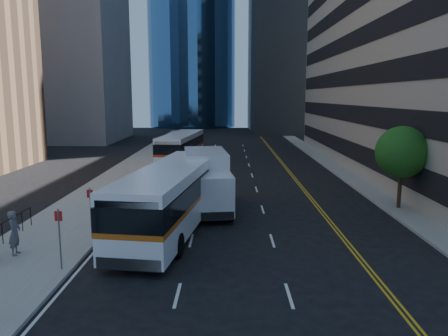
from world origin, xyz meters
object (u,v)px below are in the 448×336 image
bus_rear (181,147)px  bus_front (172,196)px  street_tree (402,152)px  box_truck (207,180)px  pedestrian (15,233)px

bus_rear → bus_front: bearing=-78.7°
street_tree → bus_rear: street_tree is taller
street_tree → box_truck: 12.14m
bus_rear → pedestrian: bearing=-92.6°
bus_front → pedestrian: (-6.38, -4.21, -0.71)m
street_tree → bus_front: street_tree is taller
pedestrian → bus_front: bearing=-63.2°
bus_front → bus_rear: bus_front is taller
bus_front → box_truck: bearing=77.3°
bus_rear → pedestrian: 27.88m
bus_rear → box_truck: bearing=-72.9°
street_tree → pedestrian: bearing=-157.3°
street_tree → bus_rear: (-15.60, 19.14, -1.92)m
street_tree → bus_front: 14.37m
street_tree → box_truck: size_ratio=0.66×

